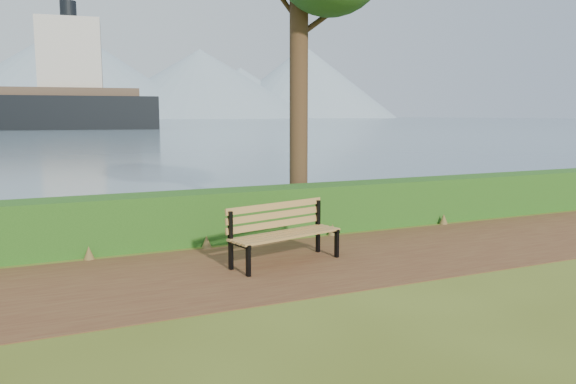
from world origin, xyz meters
name	(u,v)px	position (x,y,z in m)	size (l,w,h in m)	color
ground	(307,268)	(0.00, 0.00, 0.00)	(140.00, 140.00, 0.00)	#495317
path	(299,264)	(0.00, 0.30, 0.01)	(40.00, 3.40, 0.01)	#552C1D
hedge	(251,213)	(0.00, 2.60, 0.50)	(32.00, 0.85, 1.00)	#144413
water	(43,121)	(0.00, 260.00, 0.01)	(700.00, 510.00, 0.00)	slate
mountains	(21,76)	(-9.17, 406.05, 27.70)	(585.00, 190.00, 70.00)	#7B91A4
bench	(282,229)	(-0.22, 0.51, 0.58)	(2.09, 1.07, 1.01)	black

